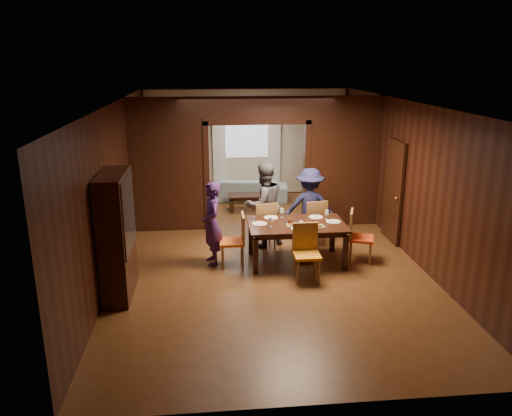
{
  "coord_description": "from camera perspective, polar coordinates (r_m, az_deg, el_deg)",
  "views": [
    {
      "loc": [
        -1.07,
        -9.05,
        3.68
      ],
      "look_at": [
        -0.22,
        -0.4,
        1.05
      ],
      "focal_mm": 35.0,
      "sensor_mm": 36.0,
      "label": 1
    }
  ],
  "objects": [
    {
      "name": "room_walls",
      "position": [
        11.2,
        -0.03,
        5.63
      ],
      "size": [
        5.52,
        9.01,
        2.9
      ],
      "color": "black",
      "rests_on": "floor"
    },
    {
      "name": "condiment_jar",
      "position": [
        9.11,
        3.95,
        -1.55
      ],
      "size": [
        0.08,
        0.08,
        0.11
      ],
      "primitive_type": null,
      "color": "#4D2712",
      "rests_on": "dining_table"
    },
    {
      "name": "ceiling",
      "position": [
        9.15,
        1.15,
        11.94
      ],
      "size": [
        5.5,
        9.0,
        0.02
      ],
      "primitive_type": "cube",
      "color": "silver",
      "rests_on": "room_walls"
    },
    {
      "name": "wineglass_right",
      "position": [
        9.45,
        8.11,
        -0.77
      ],
      "size": [
        0.08,
        0.08,
        0.18
      ],
      "primitive_type": null,
      "color": "white",
      "rests_on": "dining_table"
    },
    {
      "name": "hutch",
      "position": [
        8.14,
        -15.63,
        -3.03
      ],
      "size": [
        0.4,
        1.2,
        2.0
      ],
      "primitive_type": "cube",
      "color": "black",
      "rests_on": "floor"
    },
    {
      "name": "coffee_table",
      "position": [
        12.5,
        -1.33,
        0.66
      ],
      "size": [
        0.8,
        0.5,
        0.4
      ],
      "primitive_type": "cube",
      "color": "black",
      "rests_on": "floor"
    },
    {
      "name": "curtain_right",
      "position": [
        13.79,
        2.06,
        6.66
      ],
      "size": [
        0.35,
        0.06,
        2.4
      ],
      "primitive_type": "cube",
      "color": "white",
      "rests_on": "back_wall"
    },
    {
      "name": "plate_near",
      "position": [
        8.89,
        4.89,
        -2.37
      ],
      "size": [
        0.27,
        0.27,
        0.01
      ],
      "primitive_type": "cylinder",
      "color": "white",
      "rests_on": "dining_table"
    },
    {
      "name": "chair_right",
      "position": [
        9.5,
        11.95,
        -3.21
      ],
      "size": [
        0.56,
        0.56,
        0.97
      ],
      "primitive_type": null,
      "rotation": [
        0.0,
        0.0,
        1.24
      ],
      "color": "red",
      "rests_on": "floor"
    },
    {
      "name": "plate_far_l",
      "position": [
        9.46,
        1.72,
        -1.11
      ],
      "size": [
        0.27,
        0.27,
        0.01
      ],
      "primitive_type": "cylinder",
      "color": "white",
      "rests_on": "dining_table"
    },
    {
      "name": "wineglass_left",
      "position": [
        8.94,
        1.67,
        -1.63
      ],
      "size": [
        0.08,
        0.08,
        0.18
      ],
      "primitive_type": null,
      "color": "white",
      "rests_on": "dining_table"
    },
    {
      "name": "wineglass_far",
      "position": [
        9.48,
        2.98,
        -0.56
      ],
      "size": [
        0.08,
        0.08,
        0.18
      ],
      "primitive_type": null,
      "color": "white",
      "rests_on": "dining_table"
    },
    {
      "name": "platter_b",
      "position": [
        9.03,
        6.84,
        -2.03
      ],
      "size": [
        0.3,
        0.2,
        0.04
      ],
      "primitive_type": "cube",
      "color": "gray",
      "rests_on": "dining_table"
    },
    {
      "name": "tumbler",
      "position": [
        8.89,
        5.17,
        -1.94
      ],
      "size": [
        0.07,
        0.07,
        0.14
      ],
      "primitive_type": "cylinder",
      "color": "silver",
      "rests_on": "dining_table"
    },
    {
      "name": "chair_far_l",
      "position": [
        9.97,
        0.89,
        -1.87
      ],
      "size": [
        0.51,
        0.51,
        0.97
      ],
      "primitive_type": null,
      "rotation": [
        0.0,
        0.0,
        3.31
      ],
      "color": "orange",
      "rests_on": "floor"
    },
    {
      "name": "platter_a",
      "position": [
        9.05,
        4.48,
        -1.92
      ],
      "size": [
        0.3,
        0.2,
        0.04
      ],
      "primitive_type": "cube",
      "color": "gray",
      "rests_on": "dining_table"
    },
    {
      "name": "curtain_left",
      "position": [
        13.67,
        -4.22,
        6.54
      ],
      "size": [
        0.35,
        0.06,
        2.4
      ],
      "primitive_type": "cube",
      "color": "white",
      "rests_on": "back_wall"
    },
    {
      "name": "plate_far_r",
      "position": [
        9.56,
        6.86,
        -1.04
      ],
      "size": [
        0.27,
        0.27,
        0.01
      ],
      "primitive_type": "cylinder",
      "color": "silver",
      "rests_on": "dining_table"
    },
    {
      "name": "chair_near",
      "position": [
        8.56,
        5.84,
        -5.18
      ],
      "size": [
        0.44,
        0.44,
        0.97
      ],
      "primitive_type": null,
      "rotation": [
        0.0,
        0.0,
        0.0
      ],
      "color": "orange",
      "rests_on": "floor"
    },
    {
      "name": "person_grey",
      "position": [
        9.96,
        0.88,
        0.39
      ],
      "size": [
        1.03,
        0.94,
        1.72
      ],
      "primitive_type": "imported",
      "rotation": [
        0.0,
        0.0,
        3.57
      ],
      "color": "#515158",
      "rests_on": "floor"
    },
    {
      "name": "chair_far_r",
      "position": [
        10.17,
        6.51,
        -1.59
      ],
      "size": [
        0.51,
        0.51,
        0.97
      ],
      "primitive_type": null,
      "rotation": [
        0.0,
        0.0,
        3.32
      ],
      "color": "orange",
      "rests_on": "floor"
    },
    {
      "name": "plate_right",
      "position": [
        9.35,
        8.84,
        -1.54
      ],
      "size": [
        0.27,
        0.27,
        0.01
      ],
      "primitive_type": "cylinder",
      "color": "silver",
      "rests_on": "dining_table"
    },
    {
      "name": "person_purple",
      "position": [
        9.13,
        -5.06,
        -1.78
      ],
      "size": [
        0.47,
        0.63,
        1.55
      ],
      "primitive_type": "imported",
      "rotation": [
        0.0,
        0.0,
        -1.38
      ],
      "color": "#3F205F",
      "rests_on": "floor"
    },
    {
      "name": "plate_left",
      "position": [
        9.12,
        0.4,
        -1.79
      ],
      "size": [
        0.27,
        0.27,
        0.01
      ],
      "primitive_type": "cylinder",
      "color": "white",
      "rests_on": "dining_table"
    },
    {
      "name": "serving_bowl",
      "position": [
        9.28,
        5.52,
        -1.32
      ],
      "size": [
        0.34,
        0.34,
        0.08
      ],
      "primitive_type": "imported",
      "color": "black",
      "rests_on": "dining_table"
    },
    {
      "name": "sofa",
      "position": [
        13.39,
        -0.7,
        2.16
      ],
      "size": [
        2.08,
        1.03,
        0.58
      ],
      "primitive_type": "imported",
      "rotation": [
        0.0,
        0.0,
        3.02
      ],
      "color": "#90B0BC",
      "rests_on": "floor"
    },
    {
      "name": "floor",
      "position": [
        9.83,
        1.05,
        -5.16
      ],
      "size": [
        9.0,
        9.0,
        0.0
      ],
      "primitive_type": "plane",
      "color": "#573218",
      "rests_on": "ground"
    },
    {
      "name": "window_far",
      "position": [
        13.68,
        -1.09,
        8.5
      ],
      "size": [
        1.2,
        0.03,
        1.3
      ],
      "primitive_type": "cube",
      "color": "silver",
      "rests_on": "back_wall"
    },
    {
      "name": "chair_left",
      "position": [
        9.12,
        -2.74,
        -3.7
      ],
      "size": [
        0.44,
        0.44,
        0.97
      ],
      "primitive_type": null,
      "rotation": [
        0.0,
        0.0,
        -1.58
      ],
      "color": "orange",
      "rests_on": "floor"
    },
    {
      "name": "person_navy",
      "position": [
        10.16,
        6.13,
        0.19
      ],
      "size": [
        1.07,
        0.68,
        1.57
      ],
      "primitive_type": "imported",
      "rotation": [
        0.0,
        0.0,
        3.05
      ],
      "color": "#1A1C41",
      "rests_on": "floor"
    },
    {
      "name": "dining_table",
      "position": [
        9.31,
        4.62,
        -3.97
      ],
      "size": [
        1.77,
        1.1,
        0.76
      ],
      "primitive_type": "cube",
      "color": "black",
      "rests_on": "floor"
    },
    {
      "name": "door_right",
      "position": [
        10.6,
        15.42,
        1.85
      ],
      "size": [
        0.06,
        0.9,
        2.1
      ],
      "primitive_type": "cube",
      "color": "black",
      "rests_on": "floor"
    }
  ]
}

